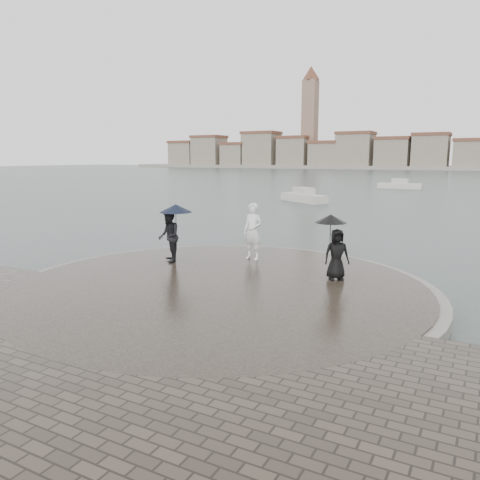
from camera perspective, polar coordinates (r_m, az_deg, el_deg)
The scene contains 8 objects.
ground at distance 11.11m, azimuth -12.03°, elevation -11.22°, with size 400.00×400.00×0.00m, color #2B3835.
kerb_ring at distance 13.76m, azimuth -2.58°, elevation -6.13°, with size 12.50×12.50×0.32m, color gray.
quay_tip at distance 13.76m, azimuth -2.58°, elevation -6.05°, with size 11.90×11.90×0.36m, color #2D261E.
statue at distance 16.73m, azimuth 1.58°, elevation 1.05°, with size 0.74×0.49×2.04m, color white.
visitor_left at distance 16.45m, azimuth -8.47°, elevation 1.30°, with size 1.39×1.24×2.04m.
visitor_right at distance 14.27m, azimuth 11.49°, elevation -0.44°, with size 1.18×0.99×1.95m.
far_skyline at distance 169.06m, azimuth 24.18°, elevation 9.70°, with size 260.00×20.00×37.00m.
boats at distance 52.85m, azimuth 21.16°, elevation 5.43°, with size 25.50×26.46×1.50m.
Camera 1 is at (6.79, -7.84, 3.98)m, focal length 35.00 mm.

